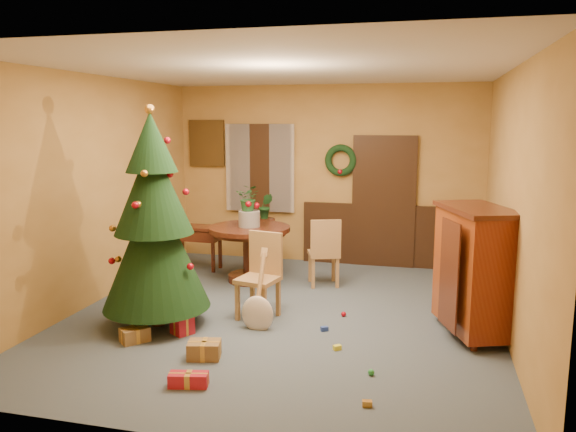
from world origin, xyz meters
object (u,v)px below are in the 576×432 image
(dining_table, at_px, (249,243))
(christmas_tree, at_px, (154,224))
(writing_desk, at_px, (197,237))
(sideboard, at_px, (475,268))
(chair_near, at_px, (261,272))

(dining_table, relative_size, christmas_tree, 0.47)
(writing_desk, xyz_separation_m, sideboard, (4.03, -1.88, 0.24))
(dining_table, bearing_deg, writing_desk, 155.64)
(dining_table, height_order, sideboard, sideboard)
(dining_table, height_order, christmas_tree, christmas_tree)
(dining_table, bearing_deg, chair_near, -66.78)
(christmas_tree, xyz_separation_m, writing_desk, (-0.55, 2.44, -0.67))
(dining_table, xyz_separation_m, sideboard, (3.01, -1.42, 0.19))
(chair_near, bearing_deg, sideboard, -0.52)
(chair_near, xyz_separation_m, sideboard, (2.41, -0.02, 0.22))
(writing_desk, bearing_deg, sideboard, -24.99)
(writing_desk, bearing_deg, chair_near, -48.91)
(dining_table, height_order, writing_desk, dining_table)
(chair_near, height_order, writing_desk, chair_near)
(chair_near, bearing_deg, writing_desk, 131.09)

